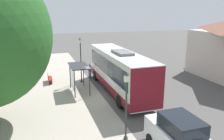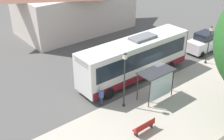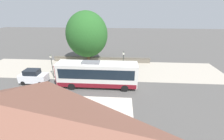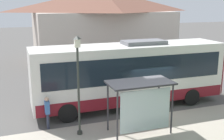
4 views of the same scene
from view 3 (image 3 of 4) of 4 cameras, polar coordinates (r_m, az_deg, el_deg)
The scene contains 11 objects.
ground_plane at distance 23.85m, azimuth -6.69°, elevation -4.00°, with size 120.00×120.00×0.00m, color #514F4C.
sidewalk_plaza at distance 27.85m, azimuth -5.08°, elevation 0.26°, with size 9.00×44.00×0.02m.
stone_wall at distance 31.40m, azimuth -4.02°, elevation 4.01°, with size 0.60×20.00×1.03m.
bus at distance 21.27m, azimuth -5.68°, elevation -1.54°, with size 2.62×11.20×3.85m.
bus_shelter at distance 24.38m, azimuth -2.10°, elevation 2.03°, with size 1.58×2.97×2.48m.
pedestrian at distance 22.91m, azimuth 7.43°, elevation -2.64°, with size 0.34×0.22×1.60m.
bench at distance 27.01m, azimuth 6.14°, elevation 0.54°, with size 0.40×1.78×0.88m.
street_lamp_near at distance 25.51m, azimuth -21.91°, elevation 2.04°, with size 0.28×0.28×3.95m.
street_lamp_far at distance 23.24m, azimuth 4.31°, elevation 2.65°, with size 0.28×0.28×4.58m.
shade_tree at distance 29.94m, azimuth -9.52°, elevation 13.18°, with size 7.94×7.94×10.14m.
parked_car_behind_bus at distance 25.49m, azimuth -27.73°, elevation -2.25°, with size 1.88×4.05×2.17m.
Camera 3 is at (20.79, 4.19, 10.91)m, focal length 24.00 mm.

